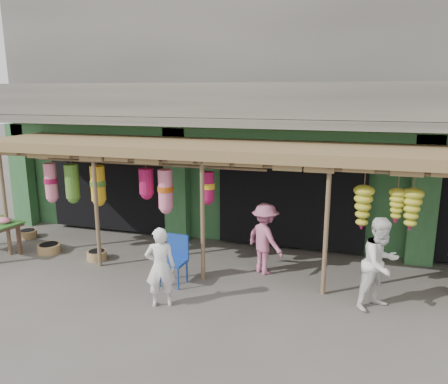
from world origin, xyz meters
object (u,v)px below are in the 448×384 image
(person_front, at_px, (160,267))
(person_right, at_px, (380,264))
(blue_chair, at_px, (175,257))
(person_shopper, at_px, (265,239))

(person_front, height_order, person_right, person_right)
(blue_chair, relative_size, person_front, 0.67)
(person_right, bearing_deg, blue_chair, 135.78)
(blue_chair, height_order, person_front, person_front)
(blue_chair, relative_size, person_right, 0.59)
(blue_chair, bearing_deg, person_right, 4.58)
(person_front, xyz_separation_m, person_right, (3.86, 1.05, 0.10))
(person_right, bearing_deg, person_front, 150.34)
(person_front, height_order, person_shopper, person_shopper)
(blue_chair, height_order, person_right, person_right)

